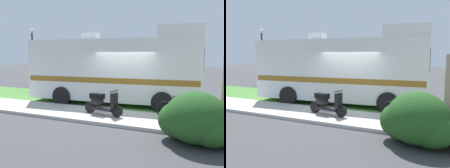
{
  "view_description": "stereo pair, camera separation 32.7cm",
  "coord_description": "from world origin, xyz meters",
  "views": [
    {
      "loc": [
        3.42,
        -9.12,
        2.39
      ],
      "look_at": [
        -0.64,
        0.3,
        1.1
      ],
      "focal_mm": 37.75,
      "sensor_mm": 36.0,
      "label": 1
    },
    {
      "loc": [
        3.71,
        -8.99,
        2.39
      ],
      "look_at": [
        -0.64,
        0.3,
        1.1
      ],
      "focal_mm": 37.75,
      "sensor_mm": 36.0,
      "label": 2
    }
  ],
  "objects": [
    {
      "name": "street_lamp_post",
      "position": [
        -7.95,
        3.6,
        2.5
      ],
      "size": [
        0.28,
        0.28,
        4.11
      ],
      "color": "#333338",
      "rests_on": "ground"
    },
    {
      "name": "bush_by_porch",
      "position": [
        3.03,
        -2.68,
        0.66
      ],
      "size": [
        1.97,
        1.48,
        1.4
      ],
      "color": "#23511E",
      "rests_on": "ground"
    },
    {
      "name": "pickup_truck_near",
      "position": [
        -6.2,
        5.75,
        0.94
      ],
      "size": [
        5.04,
        2.11,
        1.76
      ],
      "color": "#1E478C",
      "rests_on": "ground"
    },
    {
      "name": "bicycle",
      "position": [
        2.49,
        -0.95,
        0.5
      ],
      "size": [
        1.69,
        0.52,
        0.89
      ],
      "color": "black",
      "rests_on": "ground"
    },
    {
      "name": "ground_plane",
      "position": [
        0.0,
        0.0,
        0.0
      ],
      "size": [
        80.0,
        80.0,
        0.0
      ],
      "primitive_type": "plane",
      "color": "#424244"
    },
    {
      "name": "sidewalk",
      "position": [
        0.0,
        -1.2,
        0.06
      ],
      "size": [
        24.0,
        2.0,
        0.12
      ],
      "color": "beige",
      "rests_on": "ground"
    },
    {
      "name": "scooter",
      "position": [
        -0.39,
        -1.26,
        0.58
      ],
      "size": [
        1.67,
        0.58,
        0.97
      ],
      "color": "black",
      "rests_on": "ground"
    },
    {
      "name": "motorhome_rv",
      "position": [
        -0.83,
        1.26,
        1.69
      ],
      "size": [
        8.07,
        3.04,
        3.56
      ],
      "color": "silver",
      "rests_on": "ground"
    },
    {
      "name": "grass_strip",
      "position": [
        0.0,
        1.5,
        0.04
      ],
      "size": [
        24.0,
        3.4,
        0.08
      ],
      "color": "#4C8438",
      "rests_on": "ground"
    }
  ]
}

